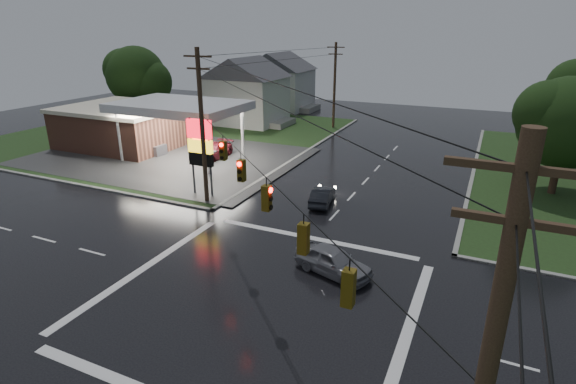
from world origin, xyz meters
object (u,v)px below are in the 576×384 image
at_px(gas_station, 133,124).
at_px(house_near, 247,90).
at_px(car_north, 322,196).
at_px(car_pump, 213,152).
at_px(house_far, 279,80).
at_px(tree_ne_near, 568,123).
at_px(utility_pole_n, 335,84).
at_px(utility_pole_nw, 202,126).
at_px(pylon_sign, 200,145).
at_px(car_crossing, 333,261).
at_px(tree_nw_behind, 137,76).

height_order(gas_station, house_near, house_near).
bearing_deg(car_north, car_pump, -35.38).
bearing_deg(house_near, house_far, 94.76).
bearing_deg(tree_ne_near, utility_pole_n, 145.90).
bearing_deg(utility_pole_nw, utility_pole_n, 90.00).
relative_size(pylon_sign, utility_pole_nw, 0.55).
height_order(gas_station, car_north, gas_station).
height_order(house_far, tree_ne_near, tree_ne_near).
relative_size(utility_pole_n, car_crossing, 2.43).
distance_m(car_north, car_crossing, 9.93).
distance_m(utility_pole_n, tree_ne_near, 28.55).
xyz_separation_m(utility_pole_nw, car_crossing, (11.97, -5.95, -4.98)).
bearing_deg(car_north, house_near, -59.83).
bearing_deg(utility_pole_n, car_north, -72.55).
relative_size(utility_pole_nw, tree_ne_near, 1.22).
xyz_separation_m(gas_station, house_near, (4.73, 16.30, 1.86)).
distance_m(house_far, car_north, 41.01).
bearing_deg(tree_ne_near, utility_pole_nw, -152.14).
height_order(gas_station, tree_ne_near, tree_ne_near).
xyz_separation_m(house_near, tree_nw_behind, (-12.89, -6.01, 1.77)).
distance_m(pylon_sign, car_crossing, 15.08).
bearing_deg(car_pump, tree_nw_behind, 149.11).
xyz_separation_m(pylon_sign, car_crossing, (12.97, -6.95, -3.27)).
bearing_deg(utility_pole_n, house_near, -170.09).
relative_size(house_far, car_north, 2.89).
xyz_separation_m(house_far, tree_nw_behind, (-11.89, -18.01, 1.77)).
bearing_deg(tree_nw_behind, pylon_sign, -39.87).
xyz_separation_m(gas_station, tree_ne_near, (39.82, 2.29, 3.01)).
relative_size(utility_pole_nw, car_pump, 2.15).
xyz_separation_m(pylon_sign, car_north, (8.97, 2.14, -3.38)).
height_order(utility_pole_n, tree_ne_near, utility_pole_n).
relative_size(house_far, tree_ne_near, 1.23).
xyz_separation_m(gas_station, utility_pole_n, (16.18, 18.30, 2.92)).
height_order(gas_station, utility_pole_n, utility_pole_n).
bearing_deg(house_near, car_crossing, -54.18).
bearing_deg(utility_pole_nw, car_pump, 121.11).
bearing_deg(tree_ne_near, car_north, -149.15).
xyz_separation_m(gas_station, car_crossing, (28.15, -16.15, -1.81)).
bearing_deg(gas_station, utility_pole_nw, -32.23).
relative_size(utility_pole_nw, utility_pole_n, 1.05).
relative_size(pylon_sign, utility_pole_n, 0.57).
height_order(pylon_sign, utility_pole_n, utility_pole_n).
bearing_deg(car_pump, car_north, -26.69).
relative_size(tree_nw_behind, car_north, 2.61).
bearing_deg(car_north, utility_pole_nw, 11.91).
bearing_deg(tree_ne_near, car_crossing, -122.32).
height_order(utility_pole_n, house_far, utility_pole_n).
xyz_separation_m(utility_pole_n, tree_ne_near, (23.64, -16.01, 0.09)).
distance_m(gas_station, pylon_sign, 17.81).
bearing_deg(pylon_sign, utility_pole_nw, -45.00).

